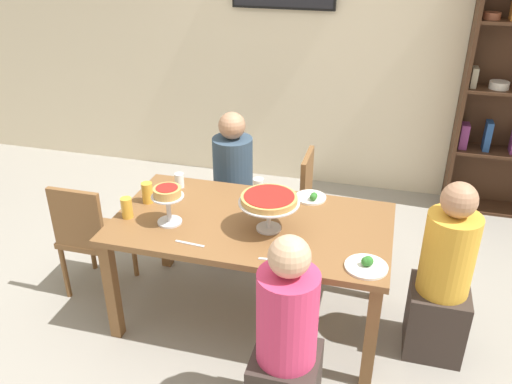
# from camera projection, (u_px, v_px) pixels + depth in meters

# --- Properties ---
(ground_plane) EXTENTS (12.00, 12.00, 0.00)m
(ground_plane) POSITION_uv_depth(u_px,v_px,m) (252.00, 315.00, 3.60)
(ground_plane) COLOR gray
(rear_partition) EXTENTS (8.00, 0.12, 2.80)m
(rear_partition) POSITION_uv_depth(u_px,v_px,m) (316.00, 39.00, 4.83)
(rear_partition) COLOR beige
(rear_partition) RESTS_ON ground_plane
(dining_table) EXTENTS (1.69, 0.92, 0.74)m
(dining_table) POSITION_uv_depth(u_px,v_px,m) (252.00, 233.00, 3.30)
(dining_table) COLOR brown
(dining_table) RESTS_ON ground_plane
(diner_near_right) EXTENTS (0.34, 0.34, 1.15)m
(diner_near_right) POSITION_uv_depth(u_px,v_px,m) (286.00, 350.00, 2.64)
(diner_near_right) COLOR #382D28
(diner_near_right) RESTS_ON ground_plane
(diner_far_left) EXTENTS (0.34, 0.34, 1.15)m
(diner_far_left) POSITION_uv_depth(u_px,v_px,m) (233.00, 194.00, 4.11)
(diner_far_left) COLOR #382D28
(diner_far_left) RESTS_ON ground_plane
(diner_head_east) EXTENTS (0.34, 0.34, 1.15)m
(diner_head_east) POSITION_uv_depth(u_px,v_px,m) (442.00, 284.00, 3.11)
(diner_head_east) COLOR #382D28
(diner_head_east) RESTS_ON ground_plane
(chair_far_right) EXTENTS (0.40, 0.40, 0.87)m
(chair_far_right) POSITION_uv_depth(u_px,v_px,m) (320.00, 203.00, 3.98)
(chair_far_right) COLOR brown
(chair_far_right) RESTS_ON ground_plane
(chair_head_west) EXTENTS (0.40, 0.40, 0.87)m
(chair_head_west) POSITION_uv_depth(u_px,v_px,m) (90.00, 234.00, 3.61)
(chair_head_west) COLOR brown
(chair_head_west) RESTS_ON ground_plane
(deep_dish_pizza_stand) EXTENTS (0.36, 0.36, 0.23)m
(deep_dish_pizza_stand) POSITION_uv_depth(u_px,v_px,m) (269.00, 201.00, 3.09)
(deep_dish_pizza_stand) COLOR silver
(deep_dish_pizza_stand) RESTS_ON dining_table
(personal_pizza_stand) EXTENTS (0.20, 0.20, 0.24)m
(personal_pizza_stand) POSITION_uv_depth(u_px,v_px,m) (168.00, 197.00, 3.16)
(personal_pizza_stand) COLOR silver
(personal_pizza_stand) RESTS_ON dining_table
(salad_plate_near_diner) EXTENTS (0.20, 0.20, 0.06)m
(salad_plate_near_diner) POSITION_uv_depth(u_px,v_px,m) (311.00, 197.00, 3.50)
(salad_plate_near_diner) COLOR white
(salad_plate_near_diner) RESTS_ON dining_table
(salad_plate_far_diner) EXTENTS (0.23, 0.23, 0.07)m
(salad_plate_far_diner) POSITION_uv_depth(u_px,v_px,m) (366.00, 265.00, 2.82)
(salad_plate_far_diner) COLOR white
(salad_plate_far_diner) RESTS_ON dining_table
(beer_glass_amber_tall) EXTENTS (0.07, 0.07, 0.14)m
(beer_glass_amber_tall) POSITION_uv_depth(u_px,v_px,m) (147.00, 193.00, 3.44)
(beer_glass_amber_tall) COLOR gold
(beer_glass_amber_tall) RESTS_ON dining_table
(beer_glass_amber_short) EXTENTS (0.07, 0.07, 0.13)m
(beer_glass_amber_short) POSITION_uv_depth(u_px,v_px,m) (127.00, 208.00, 3.27)
(beer_glass_amber_short) COLOR gold
(beer_glass_amber_short) RESTS_ON dining_table
(water_glass_clear_near) EXTENTS (0.06, 0.06, 0.10)m
(water_glass_clear_near) POSITION_uv_depth(u_px,v_px,m) (179.00, 180.00, 3.64)
(water_glass_clear_near) COLOR white
(water_glass_clear_near) RESTS_ON dining_table
(water_glass_clear_far) EXTENTS (0.07, 0.07, 0.11)m
(water_glass_clear_far) POSITION_uv_depth(u_px,v_px,m) (258.00, 186.00, 3.55)
(water_glass_clear_far) COLOR white
(water_glass_clear_far) RESTS_ON dining_table
(cutlery_fork_near) EXTENTS (0.18, 0.04, 0.00)m
(cutlery_fork_near) POSITION_uv_depth(u_px,v_px,m) (275.00, 260.00, 2.89)
(cutlery_fork_near) COLOR silver
(cutlery_fork_near) RESTS_ON dining_table
(cutlery_knife_near) EXTENTS (0.18, 0.03, 0.00)m
(cutlery_knife_near) POSITION_uv_depth(u_px,v_px,m) (190.00, 244.00, 3.03)
(cutlery_knife_near) COLOR silver
(cutlery_knife_near) RESTS_ON dining_table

